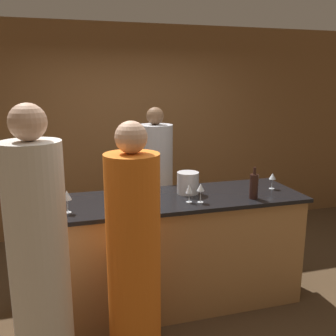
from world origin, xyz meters
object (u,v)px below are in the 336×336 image
(bartender, at_px, (156,193))
(guest_0, at_px, (134,261))
(guest_1, at_px, (40,270))
(wine_bottle_0, at_px, (128,185))
(ice_bucket, at_px, (188,183))
(wine_bottle_1, at_px, (254,186))

(bartender, distance_m, guest_0, 1.70)
(guest_1, distance_m, wine_bottle_0, 1.19)
(guest_1, height_order, wine_bottle_0, guest_1)
(guest_0, height_order, ice_bucket, guest_0)
(wine_bottle_0, distance_m, wine_bottle_1, 1.12)
(wine_bottle_0, bearing_deg, guest_1, -128.54)
(wine_bottle_1, bearing_deg, bartender, 119.49)
(bartender, xyz_separation_m, wine_bottle_1, (0.63, -1.11, 0.33))
(ice_bucket, bearing_deg, guest_1, -144.92)
(bartender, xyz_separation_m, ice_bucket, (0.11, -0.79, 0.32))
(guest_0, relative_size, guest_1, 0.93)
(bartender, bearing_deg, ice_bucket, 98.16)
(bartender, height_order, wine_bottle_0, bartender)
(guest_0, height_order, guest_1, guest_1)
(guest_1, bearing_deg, wine_bottle_0, 51.46)
(wine_bottle_0, relative_size, ice_bucket, 1.47)
(guest_1, distance_m, ice_bucket, 1.58)
(bartender, bearing_deg, guest_1, 55.44)
(wine_bottle_0, relative_size, wine_bottle_1, 1.04)
(guest_0, distance_m, guest_1, 0.62)
(wine_bottle_0, bearing_deg, guest_0, -97.78)
(bartender, bearing_deg, wine_bottle_1, 119.49)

